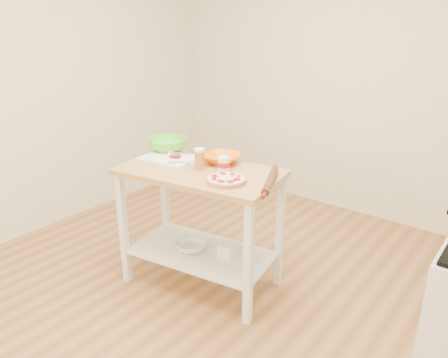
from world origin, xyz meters
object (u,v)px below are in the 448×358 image
at_px(rolling_pin, 270,181).
at_px(knife, 171,152).
at_px(orange_bowl, 222,158).
at_px(beer_pint, 200,159).
at_px(cutting_board, 170,157).
at_px(pizza, 226,179).
at_px(prep_island, 200,204).
at_px(yogurt_tub, 224,164).
at_px(shelf_bin, 227,250).
at_px(shelf_glass_bowl, 191,246).
at_px(green_bowl, 168,145).
at_px(spatula, 178,162).

bearing_deg(rolling_pin, knife, 175.95).
distance_m(orange_bowl, beer_pint, 0.21).
bearing_deg(rolling_pin, cutting_board, -179.08).
height_order(pizza, beer_pint, beer_pint).
distance_m(prep_island, beer_pint, 0.33).
height_order(knife, yogurt_tub, yogurt_tub).
bearing_deg(beer_pint, pizza, -15.09).
bearing_deg(shelf_bin, shelf_glass_bowl, -160.65).
bearing_deg(rolling_pin, yogurt_tub, 177.81).
height_order(knife, green_bowl, green_bowl).
xyz_separation_m(prep_island, yogurt_tub, (0.15, 0.08, 0.31)).
bearing_deg(shelf_glass_bowl, beer_pint, 41.42).
bearing_deg(shelf_bin, prep_island, -164.74).
height_order(prep_island, yogurt_tub, yogurt_tub).
height_order(cutting_board, rolling_pin, rolling_pin).
bearing_deg(prep_island, cutting_board, 171.48).
relative_size(pizza, beer_pint, 1.81).
bearing_deg(shelf_bin, knife, 172.80).
bearing_deg(beer_pint, orange_bowl, 80.58).
xyz_separation_m(prep_island, knife, (-0.40, 0.13, 0.27)).
bearing_deg(prep_island, pizza, -13.34).
relative_size(beer_pint, shelf_bin, 1.38).
distance_m(knife, rolling_pin, 0.94).
relative_size(spatula, knife, 0.57).
distance_m(cutting_board, spatula, 0.16).
height_order(yogurt_tub, rolling_pin, yogurt_tub).
bearing_deg(yogurt_tub, cutting_board, -176.63).
bearing_deg(cutting_board, beer_pint, -14.01).
bearing_deg(prep_island, green_bowl, 159.30).
height_order(cutting_board, shelf_bin, cutting_board).
bearing_deg(yogurt_tub, orange_bowl, 133.01).
height_order(green_bowl, beer_pint, beer_pint).
distance_m(knife, shelf_bin, 0.86).
height_order(spatula, green_bowl, green_bowl).
bearing_deg(pizza, cutting_board, 169.28).
height_order(cutting_board, spatula, cutting_board).
relative_size(prep_island, shelf_bin, 11.16).
height_order(spatula, shelf_bin, spatula).
xyz_separation_m(spatula, yogurt_tub, (0.34, 0.09, 0.04)).
bearing_deg(yogurt_tub, green_bowl, 170.50).
xyz_separation_m(yogurt_tub, shelf_glass_bowl, (-0.22, -0.12, -0.66)).
relative_size(prep_island, orange_bowl, 4.47).
distance_m(green_bowl, shelf_bin, 0.95).
distance_m(green_bowl, beer_pint, 0.51).
distance_m(cutting_board, orange_bowl, 0.40).
xyz_separation_m(spatula, knife, (-0.21, 0.14, 0.00)).
bearing_deg(spatula, rolling_pin, -7.82).
relative_size(cutting_board, beer_pint, 2.97).
xyz_separation_m(beer_pint, yogurt_tub, (0.16, 0.07, -0.02)).
height_order(green_bowl, shelf_glass_bowl, green_bowl).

